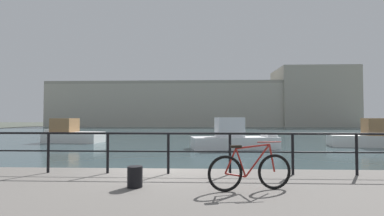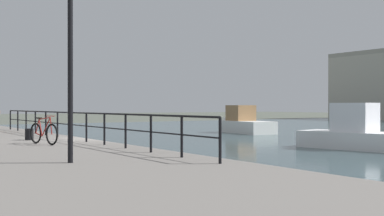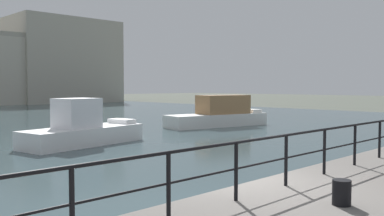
{
  "view_description": "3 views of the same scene",
  "coord_description": "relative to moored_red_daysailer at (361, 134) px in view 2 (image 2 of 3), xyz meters",
  "views": [
    {
      "loc": [
        1.12,
        -8.2,
        2.33
      ],
      "look_at": [
        0.59,
        4.64,
        2.75
      ],
      "focal_mm": 26.61,
      "sensor_mm": 36.0,
      "label": 1
    },
    {
      "loc": [
        18.61,
        -7.4,
        2.16
      ],
      "look_at": [
        2.27,
        3.56,
        2.08
      ],
      "focal_mm": 45.47,
      "sensor_mm": 36.0,
      "label": 2
    },
    {
      "loc": [
        -7.19,
        -5.5,
        2.91
      ],
      "look_at": [
        0.93,
        2.78,
        2.3
      ],
      "focal_mm": 39.18,
      "sensor_mm": 36.0,
      "label": 3
    }
  ],
  "objects": [
    {
      "name": "quay_lamp_post",
      "position": [
        4.47,
        -16.43,
        2.85
      ],
      "size": [
        0.32,
        0.32,
        4.27
      ],
      "color": "black",
      "rests_on": "quay_promenade"
    },
    {
      "name": "quay_railing",
      "position": [
        -3.14,
        -13.68,
        0.82
      ],
      "size": [
        19.38,
        0.07,
        1.08
      ],
      "color": "black",
      "rests_on": "quay_promenade"
    },
    {
      "name": "moored_red_daysailer",
      "position": [
        0.0,
        0.0,
        0.0
      ],
      "size": [
        6.57,
        3.18,
        2.31
      ],
      "rotation": [
        0.0,
        0.0,
        0.18
      ],
      "color": "white",
      "rests_on": "water_basin"
    },
    {
      "name": "mooring_bollard",
      "position": [
        -3.66,
        -15.14,
        0.31
      ],
      "size": [
        0.32,
        0.32,
        0.44
      ],
      "primitive_type": "cylinder",
      "color": "black",
      "rests_on": "quay_promenade"
    },
    {
      "name": "parked_bicycle",
      "position": [
        -1.27,
        -15.31,
        0.48
      ],
      "size": [
        1.74,
        0.46,
        0.98
      ],
      "rotation": [
        0.0,
        0.0,
        0.23
      ],
      "color": "black",
      "rests_on": "quay_promenade"
    },
    {
      "name": "ground_plane",
      "position": [
        -3.32,
        -12.93,
        -0.77
      ],
      "size": [
        240.0,
        240.0,
        0.0
      ],
      "primitive_type": "plane",
      "color": "#4C5147"
    },
    {
      "name": "moored_blue_motorboat",
      "position": [
        -14.52,
        4.76,
        0.04
      ],
      "size": [
        5.51,
        2.9,
        2.22
      ],
      "rotation": [
        0.0,
        0.0,
        3.0
      ],
      "color": "white",
      "rests_on": "water_basin"
    }
  ]
}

